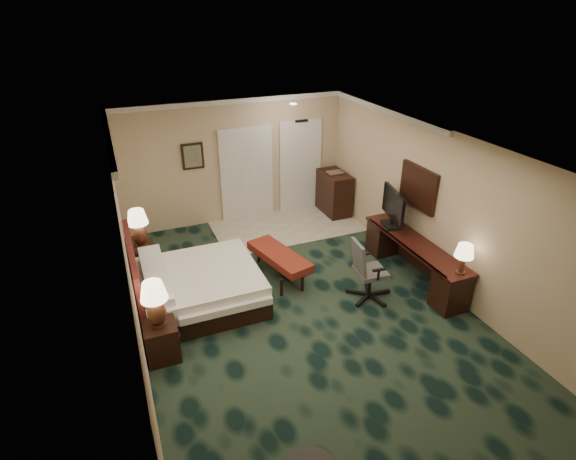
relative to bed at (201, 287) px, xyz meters
name	(u,v)px	position (x,y,z in m)	size (l,w,h in m)	color
floor	(303,310)	(1.47, -0.83, -0.30)	(5.00, 7.50, 0.00)	black
ceiling	(306,149)	(1.47, -0.83, 2.40)	(5.00, 7.50, 0.00)	white
wall_back	(235,162)	(1.47, 2.92, 1.05)	(5.00, 0.00, 2.70)	#CDB487
wall_front	(495,440)	(1.47, -4.58, 1.05)	(5.00, 0.00, 2.70)	#CDB487
wall_left	(129,271)	(-1.03, -0.83, 1.05)	(0.00, 7.50, 2.70)	#CDB487
wall_right	(441,210)	(3.97, -0.83, 1.05)	(0.00, 7.50, 2.70)	#CDB487
crown_molding	(306,152)	(1.47, -0.83, 2.35)	(5.00, 7.50, 0.10)	white
tile_patch	(288,226)	(2.37, 2.07, -0.29)	(3.20, 1.70, 0.01)	beige
headboard	(135,273)	(-0.97, 0.17, 0.40)	(0.12, 2.00, 1.40)	#4C0C13
entry_door	(300,167)	(3.02, 2.89, 0.75)	(1.02, 0.06, 2.18)	white
closet_doors	(247,174)	(1.72, 2.88, 0.75)	(1.20, 0.06, 2.10)	silver
wall_art	(193,156)	(0.57, 2.88, 1.30)	(0.45, 0.06, 0.55)	#4E6057
wall_mirror	(418,187)	(3.93, -0.23, 1.25)	(0.05, 0.95, 0.75)	white
bed	(201,287)	(0.00, 0.00, 0.00)	(1.87, 1.73, 0.59)	white
nightstand_near	(161,340)	(-0.79, -1.04, -0.02)	(0.44, 0.51, 0.56)	black
nightstand_far	(143,259)	(-0.79, 1.29, -0.01)	(0.46, 0.52, 0.57)	black
lamp_near	(155,304)	(-0.79, -1.06, 0.60)	(0.36, 0.36, 0.68)	#311B11
lamp_far	(139,228)	(-0.77, 1.32, 0.62)	(0.36, 0.36, 0.69)	#311B11
bed_bench	(279,264)	(1.48, 0.28, -0.06)	(0.49, 1.40, 0.48)	maroon
desk	(413,260)	(3.68, -0.67, 0.06)	(0.53, 2.48, 0.72)	black
tv	(393,209)	(3.63, 0.03, 0.78)	(0.08, 0.92, 0.72)	black
desk_lamp	(463,259)	(3.71, -1.76, 0.68)	(0.29, 0.29, 0.51)	#311B11
desk_chair	(371,269)	(2.64, -0.91, 0.25)	(0.63, 0.59, 1.09)	#545454
minibar	(334,193)	(3.66, 2.37, 0.19)	(0.51, 0.93, 0.98)	black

